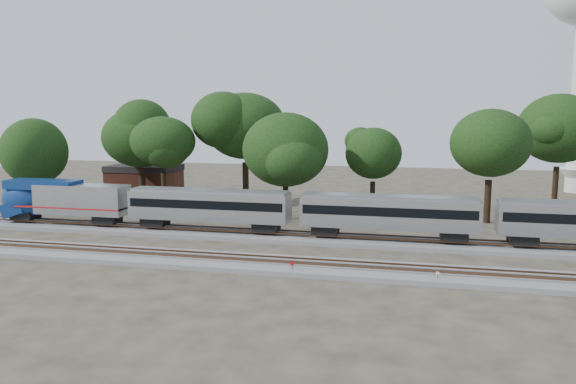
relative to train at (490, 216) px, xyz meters
name	(u,v)px	position (x,y,z in m)	size (l,w,h in m)	color
ground	(289,255)	(-17.02, -6.00, -3.05)	(160.00, 160.00, 0.00)	#383328
track_far	(303,238)	(-17.02, 0.00, -2.84)	(160.00, 5.00, 0.73)	slate
track_near	(278,265)	(-17.02, -10.00, -2.84)	(160.00, 5.00, 0.73)	slate
train	(490,216)	(0.00, 0.00, 0.00)	(102.57, 2.92, 4.31)	#B5B7BC
switch_stand_red	(292,266)	(-15.50, -11.73, -2.36)	(0.34, 0.06, 1.08)	#512D19
switch_stand_white	(438,276)	(-4.82, -11.41, -2.50)	(0.27, 0.05, 0.86)	#512D19
switch_lever	(381,280)	(-8.83, -12.01, -2.90)	(0.50, 0.30, 0.30)	#512D19
brick_building	(145,181)	(-44.85, 21.85, -0.73)	(9.74, 6.97, 4.61)	brown
tree_0	(34,152)	(-52.19, 7.86, 4.34)	(7.53, 7.53, 10.61)	black
tree_1	(141,138)	(-42.65, 16.90, 5.73)	(8.94, 8.94, 12.61)	black
tree_2	(163,141)	(-37.53, 12.82, 5.51)	(8.72, 8.72, 12.29)	black
tree_3	(245,126)	(-28.66, 18.88, 7.30)	(10.53, 10.53, 14.84)	black
tree_4	(285,150)	(-21.04, 9.65, 4.92)	(8.12, 8.12, 11.44)	black
tree_5	(373,154)	(-11.61, 15.15, 4.27)	(7.46, 7.46, 10.52)	black
tree_6	(490,143)	(1.24, 12.83, 5.79)	(9.00, 9.00, 12.69)	black
tree_7	(559,129)	(10.36, 23.00, 7.12)	(10.35, 10.35, 14.59)	black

